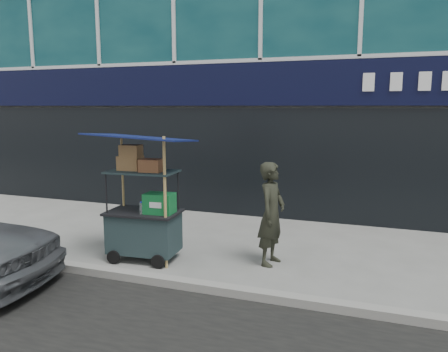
% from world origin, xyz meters
% --- Properties ---
extents(ground, '(80.00, 80.00, 0.00)m').
position_xyz_m(ground, '(0.00, 0.00, 0.00)').
color(ground, slate).
rests_on(ground, ground).
extents(curb, '(80.00, 0.18, 0.12)m').
position_xyz_m(curb, '(0.00, -0.20, 0.06)').
color(curb, gray).
rests_on(curb, ground).
extents(vendor_cart, '(1.59, 1.17, 2.05)m').
position_xyz_m(vendor_cart, '(-0.99, 0.62, 0.72)').
color(vendor_cart, black).
rests_on(vendor_cart, ground).
extents(vendor_man, '(0.47, 0.64, 1.60)m').
position_xyz_m(vendor_man, '(0.95, 1.11, 0.80)').
color(vendor_man, black).
rests_on(vendor_man, ground).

